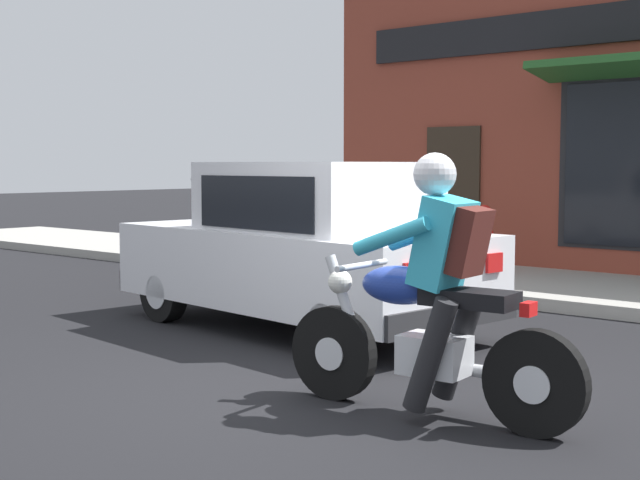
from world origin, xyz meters
The scene contains 6 objects.
ground_plane centered at (0.00, 0.00, 0.00)m, with size 80.00×80.00×0.00m, color black.
sidewalk_curb centered at (5.34, 3.00, 0.07)m, with size 2.60×22.00×0.14m, color #9E9B93.
storefront_building centered at (6.86, 0.37, 2.11)m, with size 1.25×9.26×4.20m.
motorcycle_with_rider centered at (-0.03, -1.09, 0.68)m, with size 0.59×2.02×1.62m.
car_hatchback centered at (1.63, 1.44, 0.77)m, with size 2.04×3.93×1.57m.
fire_hydrant centered at (5.73, 1.91, 0.57)m, with size 0.36×0.24×0.88m.
Camera 1 is at (-4.54, -4.07, 1.55)m, focal length 50.00 mm.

